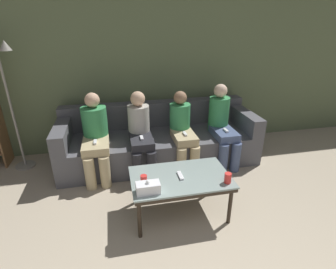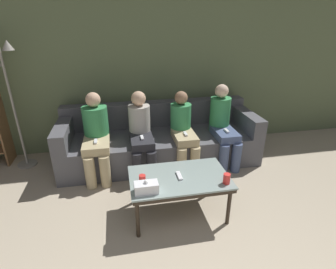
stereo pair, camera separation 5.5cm
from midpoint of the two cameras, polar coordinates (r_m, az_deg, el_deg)
wall_back at (r=4.08m, az=-4.08°, el=14.94°), size 12.00×0.06×2.60m
couch at (r=3.85m, az=-2.46°, el=-1.32°), size 2.77×0.94×0.79m
coffee_table at (r=2.72m, az=2.02°, el=-9.89°), size 1.01×0.62×0.46m
cup_near_left at (r=2.57m, az=-5.92°, el=-9.81°), size 0.06×0.06×0.10m
cup_near_right at (r=2.64m, az=12.30°, el=-9.25°), size 0.07×0.07×0.10m
tissue_box at (r=2.46m, az=-5.01°, el=-11.47°), size 0.22×0.12×0.13m
game_remote at (r=2.69m, az=2.04°, el=-8.93°), size 0.04×0.15×0.02m
standing_lamp at (r=3.95m, az=-31.56°, el=7.40°), size 0.31×0.26×1.70m
seated_person_left_end at (r=3.50m, az=-15.97°, el=0.15°), size 0.33×0.71×1.08m
seated_person_mid_left at (r=3.49m, az=-6.51°, el=0.64°), size 0.31×0.69×1.07m
seated_person_mid_right at (r=3.59m, az=2.68°, el=1.18°), size 0.31×0.67×1.04m
seated_person_right_end at (r=3.77m, az=11.19°, el=2.36°), size 0.31×0.68×1.11m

